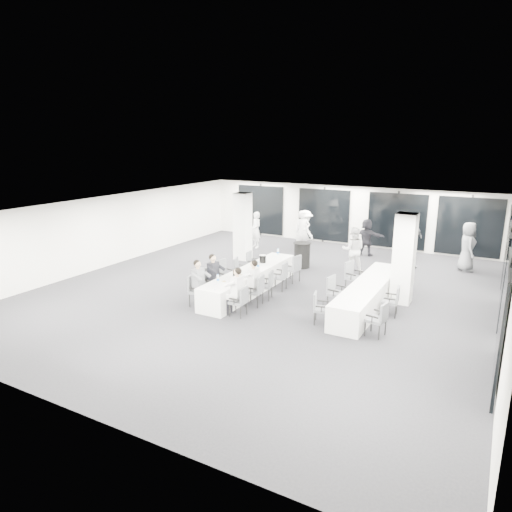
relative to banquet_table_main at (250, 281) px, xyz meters
The scene contains 43 objects.
room 2.22m from the banquet_table_main, 48.56° to the left, with size 14.04×16.04×2.84m.
column_left 4.41m from the banquet_table_main, 123.66° to the left, with size 0.60×0.60×2.80m, color white.
column_right 4.93m from the banquet_table_main, 16.51° to the left, with size 0.60×0.60×2.80m, color white.
banquet_table_main is the anchor object (origin of this frame).
banquet_table_side 3.85m from the banquet_table_main, ahead, with size 0.90×5.00×0.75m, color white.
cocktail_table 3.59m from the banquet_table_main, 84.64° to the left, with size 0.72×0.72×1.00m.
chair_main_left_near 2.11m from the banquet_table_main, 113.33° to the right, with size 0.57×0.60×0.95m.
chair_main_left_second 1.37m from the banquet_table_main, 127.88° to the right, with size 0.59×0.62×0.97m.
chair_main_left_mid 0.93m from the banquet_table_main, 158.43° to the right, with size 0.63×0.66×1.04m.
chair_main_left_fourth 1.08m from the banquet_table_main, 140.09° to the left, with size 0.55×0.57×0.89m.
chair_main_left_far 1.82m from the banquet_table_main, 117.15° to the left, with size 0.52×0.56×0.92m.
chair_main_right_near 2.21m from the banquet_table_main, 67.96° to the right, with size 0.45×0.50×0.87m.
chair_main_right_second 1.38m from the banquet_table_main, 52.39° to the right, with size 0.52×0.57×0.95m.
chair_main_right_mid 0.93m from the banquet_table_main, 25.33° to the right, with size 0.55×0.58×0.91m.
chair_main_right_fourth 1.06m from the banquet_table_main, 37.00° to the left, with size 0.52×0.57×0.95m.
chair_main_right_far 1.85m from the banquet_table_main, 63.02° to the left, with size 0.60×0.63×0.99m.
chair_side_left_near 3.33m from the banquet_table_main, 25.73° to the right, with size 0.54×0.56×0.87m.
chair_side_left_mid 2.99m from the banquet_table_main, ahead, with size 0.57×0.61×0.99m.
chair_side_left_far 3.41m from the banquet_table_main, 28.82° to the left, with size 0.62×0.65×1.02m.
chair_side_right_near 4.90m from the banquet_table_main, 18.26° to the right, with size 0.54×0.57×0.92m.
chair_side_right_mid 4.65m from the banquet_table_main, ahead, with size 0.50×0.54×0.89m.
chair_side_right_far 4.89m from the banquet_table_main, 17.73° to the left, with size 0.59×0.62×0.97m.
seated_guest_a 2.07m from the banquet_table_main, 109.28° to the right, with size 0.50×0.38×1.44m.
seated_guest_b 1.35m from the banquet_table_main, 121.47° to the right, with size 0.50×0.38×1.44m.
seated_guest_c 2.19m from the banquet_table_main, 71.91° to the right, with size 0.50×0.38×1.44m.
seated_guest_d 1.35m from the banquet_table_main, 58.50° to the right, with size 0.50×0.38×1.44m.
standing_guest_a 6.08m from the banquet_table_main, 96.67° to the left, with size 0.76×0.62×2.09m, color silver.
standing_guest_b 4.55m from the banquet_table_main, 59.34° to the left, with size 0.95×0.58×1.98m, color silver.
standing_guest_c 6.49m from the banquet_table_main, 96.55° to the left, with size 1.33×0.68×2.06m, color silver.
standing_guest_d 8.01m from the banquet_table_main, 61.01° to the left, with size 1.19×0.67×2.03m, color slate.
standing_guest_e 8.70m from the banquet_table_main, 45.55° to the left, with size 1.03×0.63×2.15m, color slate.
standing_guest_f 7.01m from the banquet_table_main, 73.19° to the left, with size 1.68×0.65×1.84m, color black.
standing_guest_g 6.41m from the banquet_table_main, 117.02° to the left, with size 0.69×0.56×1.91m, color silver.
standing_guest_h 5.33m from the banquet_table_main, 32.38° to the left, with size 0.91×0.55×1.89m, color slate.
ice_bucket_near 1.03m from the banquet_table_main, 89.52° to the right, with size 0.21×0.21×0.24m, color black.
ice_bucket_far 1.14m from the banquet_table_main, 94.02° to the left, with size 0.23×0.23×0.27m, color black.
water_bottle_a 1.75m from the banquet_table_main, 95.89° to the right, with size 0.08×0.08×0.24m, color silver.
water_bottle_b 0.59m from the banquet_table_main, 61.73° to the left, with size 0.08×0.08×0.24m, color silver.
water_bottle_c 2.28m from the banquet_table_main, 91.77° to the left, with size 0.08×0.08×0.24m, color silver.
plate_a 1.57m from the banquet_table_main, 92.20° to the right, with size 0.19×0.19×0.03m.
plate_b 1.85m from the banquet_table_main, 83.54° to the right, with size 0.18×0.18×0.03m.
plate_c 0.77m from the banquet_table_main, 90.02° to the right, with size 0.18×0.18×0.03m.
wine_glass 2.36m from the banquet_table_main, 86.62° to the right, with size 0.08×0.08×0.21m.
Camera 1 is at (6.71, -12.97, 4.95)m, focal length 32.00 mm.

